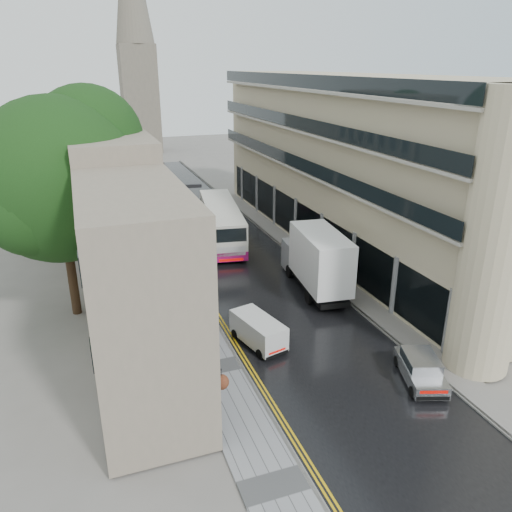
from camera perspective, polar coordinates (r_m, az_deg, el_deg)
ground at (r=21.60m, az=21.16°, el=-24.29°), size 200.00×200.00×0.00m
road at (r=42.54m, az=-3.03°, el=0.61°), size 9.00×85.00×0.02m
left_sidewalk at (r=41.33m, az=-10.81°, el=-0.30°), size 2.70×85.00×0.12m
right_sidewalk at (r=44.27m, az=3.67°, el=1.51°), size 1.80×85.00×0.12m
old_shop_row at (r=41.68m, az=-16.88°, el=7.90°), size 4.50×56.00×12.00m
modern_block at (r=43.35m, az=10.74°, el=10.27°), size 8.00×40.00×14.00m
church_spire at (r=93.57m, az=-13.72°, el=23.73°), size 6.40×6.40×40.00m
tree_near at (r=31.71m, az=-21.26°, el=5.15°), size 10.56×10.56×13.89m
tree_far at (r=44.53m, az=-20.74°, el=8.56°), size 9.24×9.24×12.46m
cream_bus at (r=41.15m, az=-5.13°, el=2.29°), size 4.63×12.35×3.29m
white_lorry at (r=32.58m, az=6.13°, el=-1.86°), size 3.49×8.70×4.44m
silver_hatchback at (r=25.49m, az=17.61°, el=-13.80°), size 2.78×4.11×1.42m
white_van at (r=27.09m, az=0.50°, el=-10.11°), size 2.41×3.95×1.67m
navy_van at (r=39.80m, az=-6.97°, el=1.21°), size 2.26×5.58×2.84m
pedestrian at (r=39.79m, az=-10.46°, el=0.23°), size 0.64×0.46×1.64m
lamp_post_near at (r=29.71m, az=-7.64°, el=0.07°), size 0.96×0.34×8.40m
lamp_post_far at (r=47.42m, az=-12.20°, el=7.12°), size 0.85×0.34×7.36m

